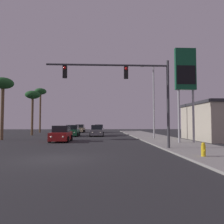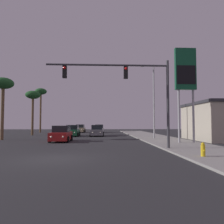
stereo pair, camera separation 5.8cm
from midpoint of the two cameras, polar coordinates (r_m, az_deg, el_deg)
ground_plane at (r=12.40m, az=-14.59°, el=-11.80°), size 120.00×120.00×0.00m
sidewalk_right at (r=23.17m, az=14.98°, el=-7.49°), size 5.00×60.00×0.12m
car_red at (r=23.82m, az=-13.05°, el=-5.69°), size 2.04×4.32×1.68m
car_tan at (r=46.79m, az=-8.28°, el=-4.37°), size 2.04×4.34×1.68m
car_green at (r=33.25m, az=-10.21°, el=-4.93°), size 2.04×4.32×1.68m
car_white at (r=45.86m, az=-3.36°, el=-4.42°), size 2.04×4.34×1.68m
car_grey at (r=33.17m, az=-3.90°, el=-4.98°), size 2.04×4.31×1.68m
traffic_light_mast at (r=16.30m, az=5.27°, el=7.26°), size 9.06×0.36×6.50m
street_lamp at (r=27.08m, az=10.65°, el=3.85°), size 1.74×0.24×9.00m
gas_station_sign at (r=22.29m, az=18.71°, el=9.34°), size 2.00×0.42×9.00m
fire_hydrant at (r=13.09m, az=22.79°, el=-9.04°), size 0.24×0.34×0.76m
palm_tree_far at (r=48.09m, az=-18.07°, el=4.48°), size 2.40×2.40×9.26m
palm_tree_mid at (r=37.93m, az=-19.91°, el=3.74°), size 2.40×2.40×7.23m
palm_tree_near at (r=28.76m, az=-26.51°, el=6.08°), size 2.40×2.40×7.29m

